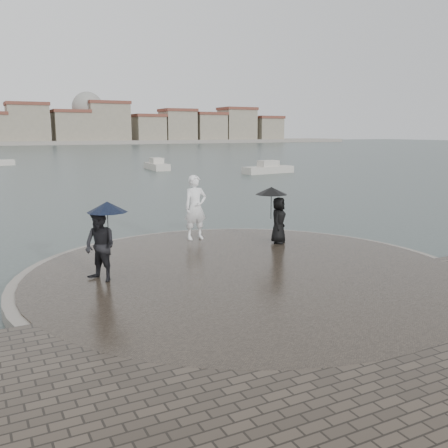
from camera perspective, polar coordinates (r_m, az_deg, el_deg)
ground at (r=11.33m, az=11.35°, el=-11.23°), size 400.00×400.00×0.00m
kerb_ring at (r=14.02m, az=2.44°, el=-6.06°), size 12.50×12.50×0.32m
quay_tip at (r=14.01m, az=2.44°, el=-5.98°), size 11.90×11.90×0.36m
statue at (r=17.73m, az=-3.28°, el=1.90°), size 0.84×0.55×2.29m
visitor_left at (r=13.13m, az=-13.81°, el=-1.52°), size 1.31×1.19×2.04m
visitor_right at (r=17.16m, az=5.98°, el=1.56°), size 1.26×1.11×1.95m
boats at (r=52.85m, az=-15.52°, el=6.05°), size 38.05×27.20×1.50m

